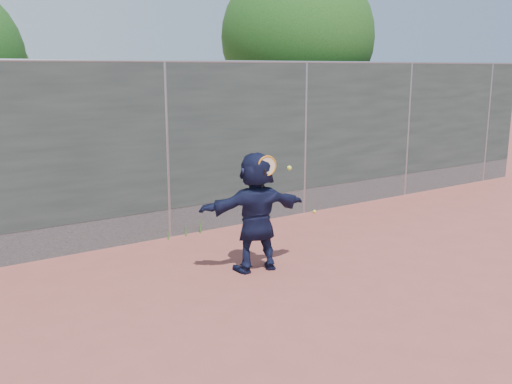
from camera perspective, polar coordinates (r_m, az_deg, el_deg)
ground at (r=7.31m, az=3.66°, el=-11.07°), size 80.00×80.00×0.00m
player at (r=8.20m, az=0.00°, el=-1.99°), size 1.69×0.80×1.74m
ball_ground at (r=11.66m, az=5.87°, el=-1.95°), size 0.07×0.07×0.07m
fence at (r=9.79m, az=-8.88°, el=4.47°), size 20.00×0.06×3.03m
swing_action at (r=7.96m, az=1.32°, el=2.48°), size 0.64×0.18×0.51m
tree_right at (r=14.13m, az=4.63°, el=14.71°), size 3.78×3.60×5.39m
weed_clump at (r=10.12m, az=-6.81°, el=-3.61°), size 0.68×0.07×0.30m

